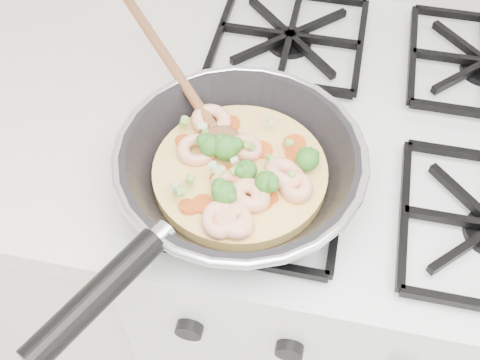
# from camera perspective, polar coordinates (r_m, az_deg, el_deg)

# --- Properties ---
(stove) EXTENTS (0.60, 0.60, 0.92)m
(stove) POSITION_cam_1_polar(r_m,az_deg,el_deg) (1.22, 9.31, -9.10)
(stove) COLOR white
(stove) RESTS_ON ground
(skillet) EXTENTS (0.37, 0.52, 0.09)m
(skillet) POSITION_cam_1_polar(r_m,az_deg,el_deg) (0.72, -0.29, 1.08)
(skillet) COLOR black
(skillet) RESTS_ON stove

